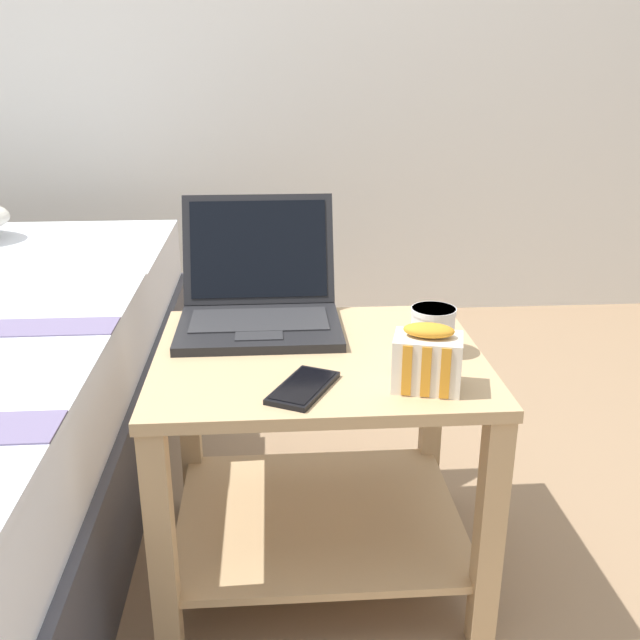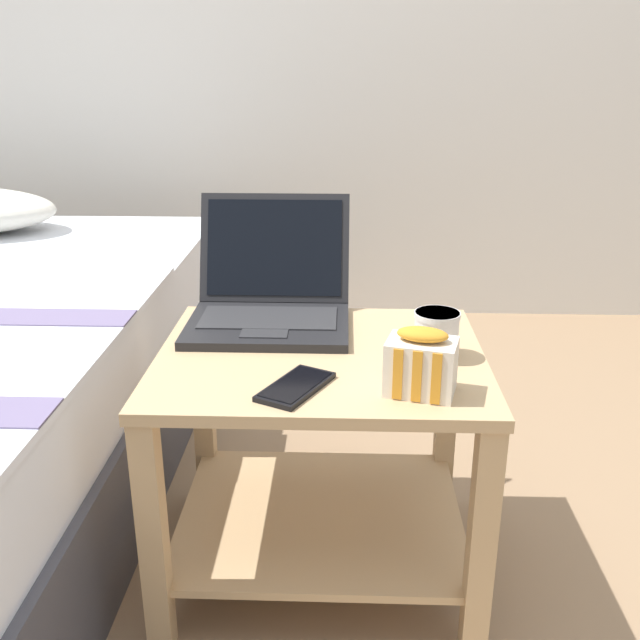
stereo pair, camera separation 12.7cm
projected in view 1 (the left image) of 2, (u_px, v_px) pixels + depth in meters
The scene contains 6 objects.
ground_plane at pixel (319, 564), 1.50m from camera, with size 8.00×8.00×0.00m, color #937556.
bedside_table at pixel (319, 434), 1.39m from camera, with size 0.61×0.51×0.48m.
laptop at pixel (259, 300), 1.47m from camera, with size 0.33×0.34×0.24m.
mug_front_left at pixel (432, 327), 1.32m from camera, with size 0.08×0.12×0.09m.
snack_bag at pixel (427, 359), 1.17m from camera, with size 0.13×0.10×0.11m.
cell_phone at pixel (303, 387), 1.18m from camera, with size 0.13×0.17×0.01m.
Camera 1 is at (-0.08, -1.23, 1.00)m, focal length 40.00 mm.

